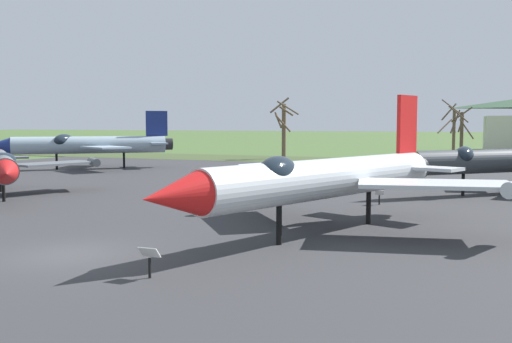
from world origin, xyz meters
The scene contains 12 objects.
ground_plane centered at (0.00, 0.00, 0.00)m, with size 600.00×600.00×0.00m, color #425B2D.
asphalt_apron centered at (0.00, 17.05, 0.03)m, with size 78.76×56.82×0.05m, color #333335.
grass_verge_strip centered at (0.00, 51.46, 0.03)m, with size 138.76×12.00×0.06m, color #3B4A28.
jet_fighter_front_left centered at (12.57, 23.54, 2.10)m, with size 13.94×13.84×4.59m.
info_placard_front_left centered at (6.97, 15.96, 0.52)m, with size 0.50×0.36×0.84m.
jet_fighter_front_right centered at (-23.49, 29.76, 2.37)m, with size 14.16×12.99×5.54m.
jet_fighter_rear_center centered at (-14.06, 10.71, 1.98)m, with size 11.73×11.46×4.89m.
jet_fighter_rear_left centered at (6.67, 6.69, 2.26)m, with size 13.33×15.74×5.63m.
info_placard_rear_left centered at (4.10, -1.50, 0.61)m, with size 0.59×0.30×0.93m.
bare_tree_far_left centered at (-12.07, 52.53, 3.94)m, with size 3.87×3.87×7.56m.
bare_tree_left_of_center centered at (7.21, 57.02, 3.50)m, with size 2.97×3.20×7.10m.
bare_tree_center centered at (8.21, 55.45, 3.31)m, with size 2.82×2.79×6.32m.
Camera 1 is at (13.18, -15.25, 4.34)m, focal length 41.69 mm.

